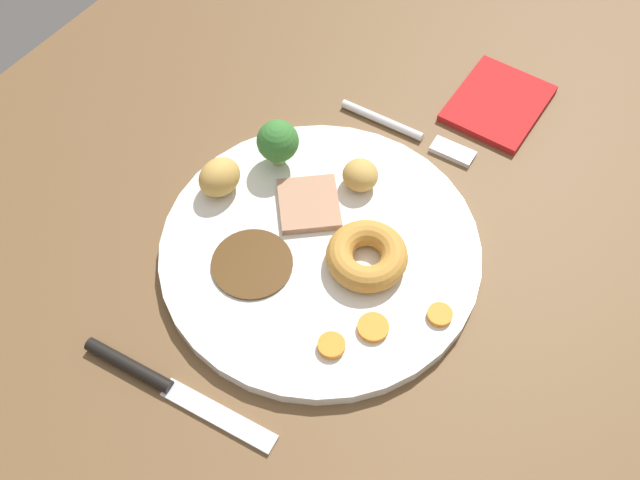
{
  "coord_description": "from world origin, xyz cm",
  "views": [
    {
      "loc": [
        29.1,
        21.96,
        62.15
      ],
      "look_at": [
        -1.1,
        0.92,
        6.0
      ],
      "focal_mm": 41.29,
      "sensor_mm": 36.0,
      "label": 1
    }
  ],
  "objects_px": {
    "roast_potato_left": "(219,177)",
    "yorkshire_pudding": "(367,256)",
    "carrot_coin_back": "(331,346)",
    "carrot_coin_side": "(440,315)",
    "dinner_plate": "(320,250)",
    "fork": "(411,133)",
    "meat_slice_main": "(309,204)",
    "knife": "(161,383)",
    "roast_potato_right": "(357,173)",
    "carrot_coin_front": "(373,327)",
    "broccoli_floret": "(278,142)",
    "folded_napkin": "(498,103)"
  },
  "relations": [
    {
      "from": "dinner_plate",
      "to": "knife",
      "type": "bearing_deg",
      "value": -10.61
    },
    {
      "from": "yorkshire_pudding",
      "to": "carrot_coin_front",
      "type": "distance_m",
      "value": 0.07
    },
    {
      "from": "meat_slice_main",
      "to": "fork",
      "type": "height_order",
      "value": "meat_slice_main"
    },
    {
      "from": "carrot_coin_front",
      "to": "roast_potato_right",
      "type": "bearing_deg",
      "value": -141.68
    },
    {
      "from": "roast_potato_left",
      "to": "carrot_coin_front",
      "type": "height_order",
      "value": "roast_potato_left"
    },
    {
      "from": "roast_potato_left",
      "to": "carrot_coin_side",
      "type": "height_order",
      "value": "roast_potato_left"
    },
    {
      "from": "roast_potato_left",
      "to": "roast_potato_right",
      "type": "height_order",
      "value": "roast_potato_left"
    },
    {
      "from": "roast_potato_right",
      "to": "carrot_coin_side",
      "type": "xyz_separation_m",
      "value": [
        0.08,
        0.14,
        -0.01
      ]
    },
    {
      "from": "dinner_plate",
      "to": "carrot_coin_front",
      "type": "relative_size",
      "value": 10.87
    },
    {
      "from": "yorkshire_pudding",
      "to": "carrot_coin_back",
      "type": "xyz_separation_m",
      "value": [
        0.09,
        0.02,
        -0.01
      ]
    },
    {
      "from": "dinner_plate",
      "to": "meat_slice_main",
      "type": "relative_size",
      "value": 4.88
    },
    {
      "from": "meat_slice_main",
      "to": "yorkshire_pudding",
      "type": "height_order",
      "value": "yorkshire_pudding"
    },
    {
      "from": "carrot_coin_side",
      "to": "broccoli_floret",
      "type": "height_order",
      "value": "broccoli_floret"
    },
    {
      "from": "meat_slice_main",
      "to": "carrot_coin_front",
      "type": "distance_m",
      "value": 0.14
    },
    {
      "from": "carrot_coin_front",
      "to": "folded_napkin",
      "type": "height_order",
      "value": "carrot_coin_front"
    },
    {
      "from": "dinner_plate",
      "to": "yorkshire_pudding",
      "type": "distance_m",
      "value": 0.05
    },
    {
      "from": "roast_potato_right",
      "to": "carrot_coin_front",
      "type": "height_order",
      "value": "roast_potato_right"
    },
    {
      "from": "roast_potato_right",
      "to": "broccoli_floret",
      "type": "height_order",
      "value": "broccoli_floret"
    },
    {
      "from": "carrot_coin_side",
      "to": "roast_potato_right",
      "type": "bearing_deg",
      "value": -120.25
    },
    {
      "from": "broccoli_floret",
      "to": "fork",
      "type": "xyz_separation_m",
      "value": [
        -0.12,
        0.08,
        -0.04
      ]
    },
    {
      "from": "broccoli_floret",
      "to": "knife",
      "type": "bearing_deg",
      "value": 13.11
    },
    {
      "from": "carrot_coin_side",
      "to": "knife",
      "type": "bearing_deg",
      "value": -41.34
    },
    {
      "from": "dinner_plate",
      "to": "yorkshire_pudding",
      "type": "relative_size",
      "value": 4.02
    },
    {
      "from": "carrot_coin_front",
      "to": "yorkshire_pudding",
      "type": "bearing_deg",
      "value": -142.11
    },
    {
      "from": "carrot_coin_side",
      "to": "fork",
      "type": "height_order",
      "value": "carrot_coin_side"
    },
    {
      "from": "roast_potato_right",
      "to": "dinner_plate",
      "type": "bearing_deg",
      "value": 8.86
    },
    {
      "from": "dinner_plate",
      "to": "fork",
      "type": "distance_m",
      "value": 0.18
    },
    {
      "from": "carrot_coin_front",
      "to": "broccoli_floret",
      "type": "xyz_separation_m",
      "value": [
        -0.1,
        -0.18,
        0.03
      ]
    },
    {
      "from": "roast_potato_right",
      "to": "carrot_coin_side",
      "type": "bearing_deg",
      "value": 59.75
    },
    {
      "from": "fork",
      "to": "knife",
      "type": "distance_m",
      "value": 0.36
    },
    {
      "from": "yorkshire_pudding",
      "to": "dinner_plate",
      "type": "bearing_deg",
      "value": -78.75
    },
    {
      "from": "dinner_plate",
      "to": "folded_napkin",
      "type": "xyz_separation_m",
      "value": [
        -0.27,
        0.05,
        -0.0
      ]
    },
    {
      "from": "roast_potato_left",
      "to": "yorkshire_pudding",
      "type": "bearing_deg",
      "value": 93.24
    },
    {
      "from": "meat_slice_main",
      "to": "carrot_coin_back",
      "type": "relative_size",
      "value": 2.58
    },
    {
      "from": "carrot_coin_back",
      "to": "dinner_plate",
      "type": "bearing_deg",
      "value": -139.75
    },
    {
      "from": "meat_slice_main",
      "to": "knife",
      "type": "xyz_separation_m",
      "value": [
        0.21,
        0.0,
        -0.01
      ]
    },
    {
      "from": "dinner_plate",
      "to": "yorkshire_pudding",
      "type": "height_order",
      "value": "yorkshire_pudding"
    },
    {
      "from": "meat_slice_main",
      "to": "broccoli_floret",
      "type": "distance_m",
      "value": 0.07
    },
    {
      "from": "yorkshire_pudding",
      "to": "carrot_coin_side",
      "type": "distance_m",
      "value": 0.08
    },
    {
      "from": "carrot_coin_back",
      "to": "carrot_coin_side",
      "type": "distance_m",
      "value": 0.1
    },
    {
      "from": "roast_potato_right",
      "to": "carrot_coin_back",
      "type": "height_order",
      "value": "roast_potato_right"
    },
    {
      "from": "carrot_coin_front",
      "to": "knife",
      "type": "bearing_deg",
      "value": -40.72
    },
    {
      "from": "carrot_coin_front",
      "to": "carrot_coin_back",
      "type": "relative_size",
      "value": 1.16
    },
    {
      "from": "carrot_coin_back",
      "to": "roast_potato_left",
      "type": "bearing_deg",
      "value": -113.1
    },
    {
      "from": "broccoli_floret",
      "to": "knife",
      "type": "relative_size",
      "value": 0.28
    },
    {
      "from": "dinner_plate",
      "to": "knife",
      "type": "height_order",
      "value": "dinner_plate"
    },
    {
      "from": "roast_potato_right",
      "to": "carrot_coin_front",
      "type": "relative_size",
      "value": 1.28
    },
    {
      "from": "meat_slice_main",
      "to": "carrot_coin_back",
      "type": "distance_m",
      "value": 0.15
    },
    {
      "from": "dinner_plate",
      "to": "broccoli_floret",
      "type": "height_order",
      "value": "broccoli_floret"
    },
    {
      "from": "meat_slice_main",
      "to": "carrot_coin_side",
      "type": "height_order",
      "value": "meat_slice_main"
    }
  ]
}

